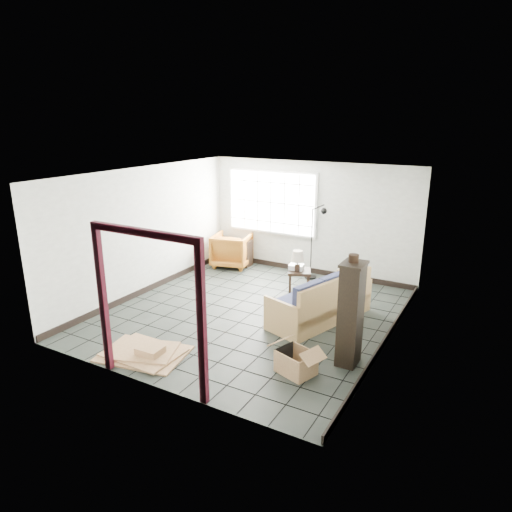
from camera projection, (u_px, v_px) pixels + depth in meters
The scene contains 15 objects.
ground at pixel (252, 313), 8.55m from camera, with size 5.50×5.50×0.00m, color black.
room_shell at pixel (252, 226), 8.09m from camera, with size 5.02×5.52×2.61m.
window_panel at pixel (271, 202), 10.81m from camera, with size 2.32×0.08×1.52m.
doorway_trim at pixel (147, 290), 5.90m from camera, with size 1.80×0.08×2.20m.
futon_sofa at pixel (323, 303), 8.18m from camera, with size 1.38×2.21×0.92m.
armchair at pixel (232, 248), 11.18m from camera, with size 0.87×0.81×0.89m, color #8C4A14.
side_table at pixel (299, 274), 9.41m from camera, with size 0.61×0.61×0.51m.
table_lamp at pixel (298, 257), 9.24m from camera, with size 0.37×0.37×0.44m.
projector at pixel (296, 267), 9.42m from camera, with size 0.33×0.28×0.10m.
floor_lamp at pixel (317, 240), 10.14m from camera, with size 0.53×0.34×1.72m.
console_shelf at pixel (235, 252), 11.33m from camera, with size 0.85×0.37×0.65m.
tall_shelf at pixel (351, 314), 6.60m from camera, with size 0.33×0.43×1.58m.
pot at pixel (354, 258), 6.40m from camera, with size 0.16×0.16×0.11m.
open_box at pixel (296, 362), 6.53m from camera, with size 0.90×0.64×0.46m.
cardboard_pile at pixel (145, 352), 7.04m from camera, with size 1.44×1.14×0.19m.
Camera 1 is at (3.93, -6.82, 3.52)m, focal length 32.00 mm.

